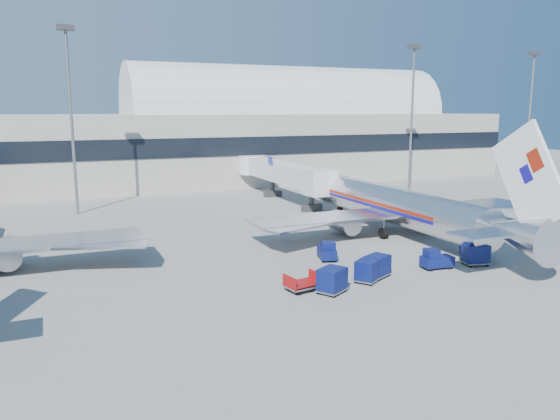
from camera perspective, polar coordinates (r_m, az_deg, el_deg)
name	(u,v)px	position (r m, az deg, el deg)	size (l,w,h in m)	color
ground	(336,255)	(49.14, 5.85, -4.68)	(260.00, 260.00, 0.00)	gray
terminal	(106,141)	(97.94, -17.76, 6.85)	(170.00, 28.15, 21.00)	#B2AA9E
airliner_main	(400,207)	(57.51, 12.44, 0.33)	(32.00, 37.26, 12.07)	silver
jetbridge_near	(278,172)	(78.99, -0.17, 3.99)	(4.40, 27.50, 6.25)	silver
mast_west	(70,93)	(71.47, -21.12, 11.36)	(2.00, 1.20, 22.60)	slate
mast_east	(413,97)	(89.08, 13.69, 11.43)	(2.00, 1.20, 22.60)	slate
mast_far_east	(531,98)	(105.94, 24.76, 10.57)	(2.00, 1.20, 22.60)	slate
barrier_near	(476,228)	(61.11, 19.84, -1.83)	(3.00, 0.55, 0.90)	#9E9E96
barrier_mid	(500,226)	(63.39, 22.02, -1.55)	(3.00, 0.55, 0.90)	#9E9E96
barrier_far	(523,223)	(65.75, 24.05, -1.29)	(3.00, 0.55, 0.90)	#9E9E96
tug_lead	(436,259)	(46.32, 15.98, -4.99)	(2.69, 1.56, 1.67)	#0A134C
tug_right	(473,249)	(51.25, 19.51, -3.83)	(2.45, 1.71, 1.45)	#0A134C
tug_left	(327,251)	(47.31, 4.93, -4.29)	(1.96, 2.83, 1.68)	#0A134C
cart_train_a	(377,266)	(42.92, 10.13, -5.74)	(2.41, 2.21, 1.72)	#0A134C
cart_train_b	(368,270)	(41.62, 9.13, -6.24)	(2.42, 2.31, 1.70)	#0A134C
cart_train_c	(332,280)	(38.87, 5.46, -7.28)	(2.55, 2.38, 1.80)	#0A134C
cart_solo_near	(476,254)	(48.34, 19.77, -4.35)	(2.25, 1.89, 1.75)	#0A134C
cart_solo_far	(536,242)	(54.70, 25.22, -3.02)	(2.52, 2.24, 1.83)	#0A134C
cart_open_red	(303,285)	(39.30, 2.39, -7.81)	(2.61, 2.04, 0.64)	slate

